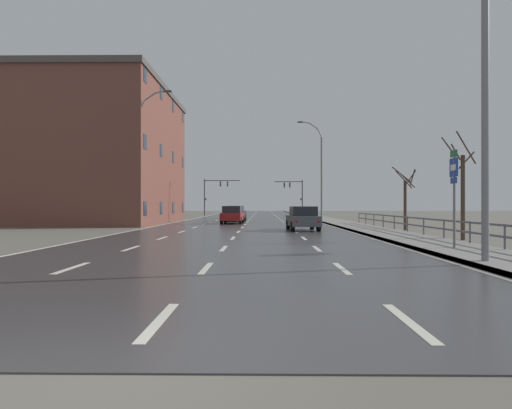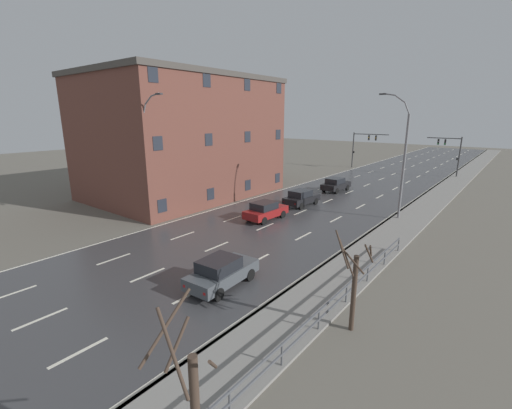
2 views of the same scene
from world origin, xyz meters
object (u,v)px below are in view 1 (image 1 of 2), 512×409
Objects in this scene: street_lamp_midground at (320,172)px; car_near_left at (232,215)px; car_far_left at (303,218)px; traffic_signal_left at (214,190)px; car_far_right at (236,213)px; street_lamp_foreground at (480,70)px; highway_sign at (454,186)px; street_lamp_left_bank at (142,160)px; brick_building at (95,156)px; traffic_signal_right at (295,191)px; car_near_right at (237,212)px.

street_lamp_midground reaches higher than car_near_left.
street_lamp_midground is 2.47× the size of car_far_left.
traffic_signal_left reaches higher than car_far_right.
car_far_left is at bearing -61.65° from car_near_left.
street_lamp_foreground is 2.62× the size of car_far_left.
car_near_left is at bearing 111.92° from highway_sign.
traffic_signal_left is 28.45m from car_far_right.
traffic_signal_left is at bearing 100.13° from car_far_left.
street_lamp_left_bank reaches higher than car_far_left.
street_lamp_midground reaches higher than street_lamp_left_bank.
brick_building is (-18.36, 13.25, 5.51)m from car_far_left.
car_far_right is (-9.62, 29.70, -1.55)m from highway_sign.
traffic_signal_right is (14.22, 40.36, -1.06)m from street_lamp_left_bank.
car_near_left is 12.00m from car_far_left.
traffic_signal_left is 1.40× the size of car_far_left.
car_near_right is at bearing 95.56° from car_far_right.
car_near_right is 1.01× the size of car_near_left.
car_near_right is (5.88, 20.95, -4.15)m from street_lamp_left_bank.
street_lamp_foreground is at bearing -54.59° from street_lamp_left_bank.
street_lamp_left_bank is at bearing -91.45° from traffic_signal_left.
car_near_left is (5.23, -33.70, -3.29)m from traffic_signal_left.
car_far_right is 5.92m from car_near_left.
car_far_left is (5.30, -16.71, 0.00)m from car_far_right.
car_far_left is at bearing -100.58° from street_lamp_midground.
car_far_right is at bearing 107.95° from highway_sign.
traffic_signal_left is (-13.19, 0.13, 0.20)m from traffic_signal_right.
brick_building reaches higher than traffic_signal_right.
brick_building is at bearing -161.92° from car_far_right.
traffic_signal_left reaches higher than car_near_right.
car_near_left is (-8.61, -7.17, -4.26)m from street_lamp_midground.
street_lamp_foreground reaches higher than car_far_left.
traffic_signal_right is 13.19m from traffic_signal_left.
street_lamp_foreground is 5.08m from highway_sign.
highway_sign is 25.68m from car_near_left.
car_near_left is (-7.96, -33.57, -3.09)m from traffic_signal_right.
car_near_right is (-8.34, -19.41, -3.09)m from traffic_signal_right.
car_far_right is 1.01× the size of car_near_left.
brick_building is at bearing 171.75° from car_near_left.
traffic_signal_right is at bearing 83.38° from car_far_left.
car_far_left is (5.25, -10.79, 0.00)m from car_near_left.
street_lamp_midground reaches higher than car_near_right.
street_lamp_midground reaches higher than car_far_left.
traffic_signal_right is at bearing 91.41° from street_lamp_midground.
street_lamp_foreground is 2.63× the size of car_near_left.
car_far_right is 0.22× the size of brick_building.
car_near_right and car_far_left have the same top height.
traffic_signal_left is 34.26m from car_near_left.
street_lamp_foreground is at bearing -54.26° from brick_building.
street_lamp_midground is at bearing -88.59° from traffic_signal_right.
street_lamp_foreground reaches higher than car_far_right.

